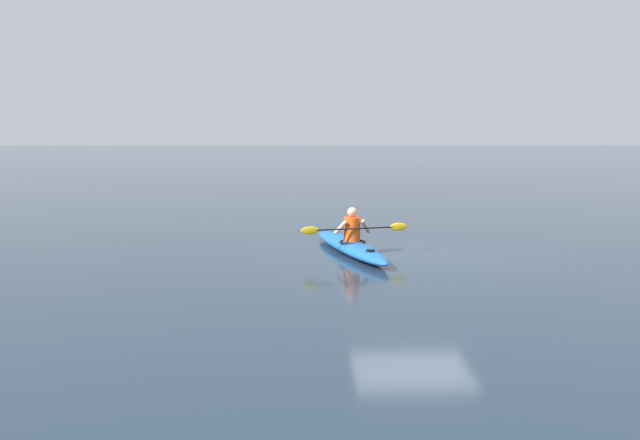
% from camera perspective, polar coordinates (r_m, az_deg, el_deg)
% --- Properties ---
extents(ground_plane, '(160.00, 160.00, 0.00)m').
position_cam_1_polar(ground_plane, '(15.16, 7.44, -2.91)').
color(ground_plane, '#1E2D3D').
extents(kayak, '(1.63, 4.34, 0.29)m').
position_cam_1_polar(kayak, '(15.45, 2.40, -2.10)').
color(kayak, '#1959A5').
rests_on(kayak, ground).
extents(kayaker, '(2.30, 0.67, 0.72)m').
position_cam_1_polar(kayaker, '(15.23, 2.59, -0.56)').
color(kayaker, '#E04C14').
rests_on(kayaker, kayak).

